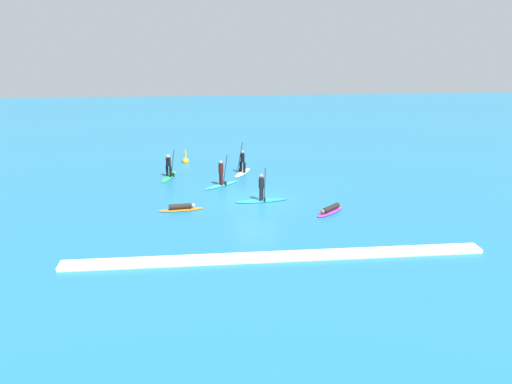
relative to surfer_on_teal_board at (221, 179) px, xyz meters
The scene contains 9 objects.
ground_plane 4.00m from the surfer_on_teal_board, 59.42° to the right, with size 120.00×120.00×0.00m, color #1E6B93.
surfer_on_teal_board is the anchor object (origin of this frame).
surfer_on_orange_board 5.64m from the surfer_on_teal_board, 117.20° to the right, with size 2.67×0.90×0.39m.
surfer_on_purple_board 8.75m from the surfer_on_teal_board, 46.38° to the right, with size 2.24×2.18×0.41m.
surfer_on_blue_board 4.41m from the surfer_on_teal_board, 58.18° to the right, with size 3.35×1.14×2.26m.
surfer_on_white_board 3.62m from the surfer_on_teal_board, 61.75° to the left, with size 1.73×2.90×2.32m.
surfer_on_green_board 4.53m from the surfer_on_teal_board, 144.11° to the left, with size 1.27×3.31×2.04m.
marker_buoy 7.53m from the surfer_on_teal_board, 109.98° to the left, with size 0.50×0.50×1.20m.
wave_crest 12.66m from the surfer_on_teal_board, 80.81° to the right, with size 19.43×0.90×0.18m, color white.
Camera 1 is at (-3.29, -30.98, 9.79)m, focal length 36.69 mm.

